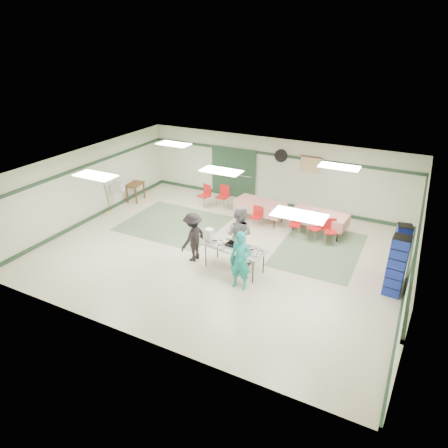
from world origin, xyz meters
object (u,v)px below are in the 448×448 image
at_px(dining_table_a, 319,217).
at_px(crate_stack_blue_a, 399,254).
at_px(volunteer_teal, 240,261).
at_px(chair_a, 316,225).
at_px(volunteer_dark, 193,237).
at_px(broom, 107,197).
at_px(dining_table_b, 260,206).
at_px(chair_b, 296,222).
at_px(printer_table, 135,186).
at_px(volunteer_grey, 239,235).
at_px(chair_loose_a, 224,194).
at_px(chair_loose_b, 206,193).
at_px(crate_stack_red, 397,265).
at_px(crate_stack_blue_b, 397,266).
at_px(serving_table, 234,248).
at_px(chair_c, 330,229).
at_px(chair_d, 257,215).
at_px(office_printer, 118,187).

xyz_separation_m(dining_table_a, crate_stack_blue_a, (2.74, -1.99, 0.29)).
relative_size(volunteer_teal, chair_a, 1.92).
distance_m(volunteer_dark, broom, 4.95).
relative_size(dining_table_b, chair_b, 2.39).
bearing_deg(volunteer_dark, printer_table, -115.82).
height_order(volunteer_grey, dining_table_a, volunteer_grey).
height_order(volunteer_dark, chair_loose_a, volunteer_dark).
xyz_separation_m(volunteer_dark, chair_loose_b, (-1.76, 3.87, -0.23)).
height_order(volunteer_teal, crate_stack_red, volunteer_teal).
height_order(crate_stack_blue_a, crate_stack_blue_b, crate_stack_blue_a).
relative_size(dining_table_a, crate_stack_red, 1.27).
relative_size(serving_table, chair_c, 2.33).
bearing_deg(chair_loose_b, chair_loose_a, 33.93).
xyz_separation_m(volunteer_teal, volunteer_dark, (-1.91, 0.71, -0.06)).
height_order(chair_b, chair_loose_b, chair_loose_b).
height_order(volunteer_grey, chair_c, volunteer_grey).
bearing_deg(volunteer_teal, chair_c, 63.67).
bearing_deg(volunteer_dark, chair_loose_b, -148.05).
relative_size(dining_table_a, broom, 1.48).
xyz_separation_m(dining_table_a, printer_table, (-7.56, -0.54, 0.06)).
bearing_deg(broom, chair_d, 1.58).
xyz_separation_m(volunteer_teal, chair_b, (0.37, 3.72, -0.34)).
xyz_separation_m(dining_table_a, chair_c, (0.53, -0.57, -0.06)).
xyz_separation_m(volunteer_teal, chair_loose_a, (-2.96, 4.78, -0.28)).
distance_m(volunteer_grey, crate_stack_blue_b, 4.39).
bearing_deg(chair_loose_a, volunteer_dark, -72.15).
height_order(volunteer_teal, chair_loose_a, volunteer_teal).
relative_size(volunteer_grey, chair_loose_a, 2.00).
height_order(chair_a, chair_loose_b, chair_loose_b).
bearing_deg(crate_stack_red, printer_table, 169.12).
bearing_deg(volunteer_grey, volunteer_teal, 116.38).
xyz_separation_m(volunteer_grey, dining_table_a, (1.64, 3.07, -0.34)).
bearing_deg(chair_d, volunteer_dark, -101.67).
relative_size(volunteer_grey, chair_a, 2.09).
height_order(chair_b, crate_stack_blue_b, crate_stack_blue_b).
height_order(serving_table, chair_loose_a, chair_loose_a).
bearing_deg(volunteer_teal, crate_stack_red, 21.54).
distance_m(volunteer_grey, crate_stack_red, 4.41).
relative_size(dining_table_b, chair_c, 2.30).
relative_size(chair_a, crate_stack_blue_b, 0.51).
height_order(volunteer_teal, broom, volunteer_teal).
xyz_separation_m(office_printer, broom, (-0.08, -0.56, -0.21)).
relative_size(chair_a, chair_b, 1.08).
height_order(volunteer_dark, chair_c, volunteer_dark).
bearing_deg(office_printer, serving_table, -33.20).
relative_size(volunteer_teal, chair_b, 2.07).
xyz_separation_m(volunteer_dark, crate_stack_blue_b, (5.66, 0.87, 0.08)).
bearing_deg(dining_table_b, serving_table, -72.18).
height_order(dining_table_a, crate_stack_blue_b, crate_stack_blue_b).
relative_size(serving_table, chair_b, 2.43).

